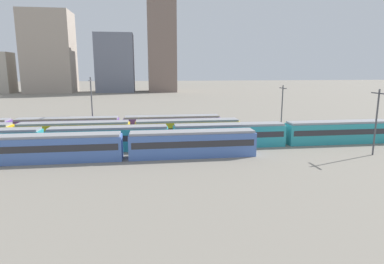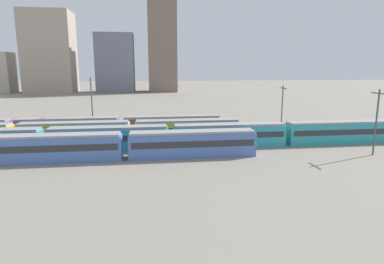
% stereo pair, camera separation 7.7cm
% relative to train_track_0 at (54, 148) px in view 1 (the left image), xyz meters
% --- Properties ---
extents(train_track_0, '(55.80, 3.06, 3.75)m').
position_rel_train_track_0_xyz_m(train_track_0, '(0.00, 0.00, 0.00)').
color(train_track_0, '#4C70BC').
rests_on(train_track_0, ground_plane).
extents(train_track_1, '(112.50, 3.06, 3.75)m').
position_rel_train_track_0_xyz_m(train_track_1, '(35.06, 5.20, 0.00)').
color(train_track_1, teal).
rests_on(train_track_1, ground_plane).
extents(train_track_2, '(55.80, 3.06, 3.75)m').
position_rel_train_track_0_xyz_m(train_track_2, '(0.56, 10.40, 0.00)').
color(train_track_2, yellow).
rests_on(train_track_2, ground_plane).
extents(train_track_3, '(55.80, 3.06, 3.75)m').
position_rel_train_track_0_xyz_m(train_track_3, '(-1.67, 15.60, 0.00)').
color(train_track_3, '#6B429E').
rests_on(train_track_3, ground_plane).
extents(catenary_pole_1, '(0.24, 3.20, 10.90)m').
position_rel_train_track_0_xyz_m(catenary_pole_1, '(2.26, 18.35, 4.11)').
color(catenary_pole_1, '#4C4C51').
rests_on(catenary_pole_1, ground_plane).
extents(catenary_pole_2, '(0.24, 3.20, 9.58)m').
position_rel_train_track_0_xyz_m(catenary_pole_2, '(45.15, -2.86, 3.43)').
color(catenary_pole_2, '#4C4C51').
rests_on(catenary_pole_2, ground_plane).
extents(catenary_pole_3, '(0.24, 3.20, 9.13)m').
position_rel_train_track_0_xyz_m(catenary_pole_3, '(40.12, 18.54, 3.20)').
color(catenary_pole_3, '#4C4C51').
rests_on(catenary_pole_3, ground_plane).
extents(distant_building_1, '(24.51, 19.54, 41.89)m').
position_rel_train_track_0_xyz_m(distant_building_1, '(-37.72, 139.59, 19.04)').
color(distant_building_1, '#A89989').
rests_on(distant_building_1, ground_plane).
extents(distant_building_2, '(19.99, 17.25, 31.00)m').
position_rel_train_track_0_xyz_m(distant_building_2, '(-3.93, 139.59, 13.60)').
color(distant_building_2, slate).
rests_on(distant_building_2, ground_plane).
extents(distant_building_3, '(15.12, 18.95, 54.59)m').
position_rel_train_track_0_xyz_m(distant_building_3, '(21.44, 139.59, 25.39)').
color(distant_building_3, '#7A665B').
rests_on(distant_building_3, ground_plane).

